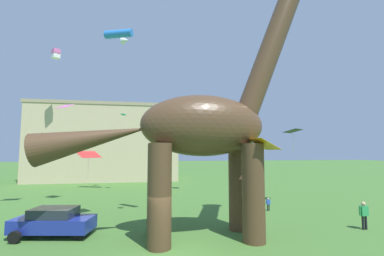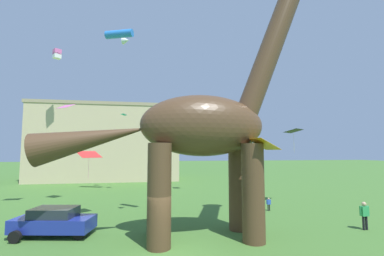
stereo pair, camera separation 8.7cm
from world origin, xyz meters
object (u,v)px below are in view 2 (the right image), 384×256
at_px(person_strolling_adult, 269,203).
at_px(kite_far_right, 124,115).
at_px(kite_near_high, 199,116).
at_px(kite_high_right, 89,154).
at_px(kite_mid_center, 263,144).
at_px(kite_drifting, 293,131).
at_px(person_photographer, 364,213).
at_px(dinosaur_sculpture, 201,126).
at_px(parked_sedan_left, 54,221).
at_px(kite_mid_right, 66,106).
at_px(kite_near_low, 121,35).
at_px(kite_trailing, 57,54).

height_order(person_strolling_adult, kite_far_right, kite_far_right).
height_order(kite_near_high, kite_high_right, kite_near_high).
bearing_deg(kite_mid_center, kite_drifting, 51.37).
relative_size(person_photographer, kite_mid_center, 0.96).
height_order(kite_mid_center, kite_near_high, kite_near_high).
height_order(dinosaur_sculpture, parked_sedan_left, dinosaur_sculpture).
relative_size(kite_drifting, kite_high_right, 1.03).
bearing_deg(parked_sedan_left, person_strolling_adult, 25.15).
bearing_deg(kite_mid_right, kite_near_low, 36.79).
bearing_deg(kite_drifting, kite_near_high, 132.12).
relative_size(kite_mid_right, kite_near_high, 1.79).
height_order(person_photographer, kite_mid_right, kite_mid_right).
distance_m(kite_drifting, kite_trailing, 31.81).
distance_m(dinosaur_sculpture, kite_mid_center, 3.50).
height_order(parked_sedan_left, kite_high_right, kite_high_right).
bearing_deg(kite_mid_center, kite_far_right, 115.16).
distance_m(kite_mid_center, kite_far_right, 21.01).
bearing_deg(kite_mid_right, kite_drifting, -10.02).
bearing_deg(kite_mid_right, kite_far_right, 53.12).
xyz_separation_m(parked_sedan_left, kite_high_right, (0.92, 3.98, 3.65)).
distance_m(kite_trailing, kite_near_high, 21.65).
distance_m(dinosaur_sculpture, kite_far_right, 18.49).
height_order(dinosaur_sculpture, kite_far_right, dinosaur_sculpture).
distance_m(parked_sedan_left, person_photographer, 18.07).
xyz_separation_m(parked_sedan_left, person_photographer, (17.97, -1.91, 0.19)).
relative_size(kite_mid_center, kite_far_right, 1.84).
height_order(kite_mid_center, kite_far_right, kite_far_right).
bearing_deg(dinosaur_sculpture, kite_near_low, 105.59).
height_order(kite_mid_right, kite_near_low, kite_near_low).
relative_size(dinosaur_sculpture, kite_high_right, 8.39).
bearing_deg(kite_far_right, person_strolling_adult, -43.83).
xyz_separation_m(person_photographer, kite_near_low, (-15.95, 14.58, 16.38)).
relative_size(person_photographer, kite_high_right, 0.81).
xyz_separation_m(dinosaur_sculpture, person_photographer, (9.95, -0.19, -5.12)).
xyz_separation_m(person_strolling_adult, kite_drifting, (3.53, 1.96, 5.91)).
bearing_deg(kite_trailing, person_photographer, -42.61).
relative_size(dinosaur_sculpture, kite_near_high, 17.04).
height_order(person_strolling_adult, kite_near_high, kite_near_high).
distance_m(person_photographer, kite_far_right, 24.84).
xyz_separation_m(kite_mid_center, kite_near_low, (-9.06, 15.73, 12.32)).
distance_m(kite_mid_right, kite_far_right, 7.78).
bearing_deg(kite_far_right, kite_mid_right, -126.88).
distance_m(person_strolling_adult, kite_mid_right, 19.65).
xyz_separation_m(dinosaur_sculpture, person_strolling_adult, (6.58, 5.54, -5.50)).
height_order(dinosaur_sculpture, kite_trailing, kite_trailing).
distance_m(kite_drifting, kite_near_high, 10.98).
bearing_deg(kite_trailing, parked_sedan_left, -71.25).
height_order(kite_mid_right, kite_drifting, kite_mid_right).
height_order(kite_drifting, kite_near_low, kite_near_low).
height_order(kite_trailing, kite_mid_center, kite_trailing).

